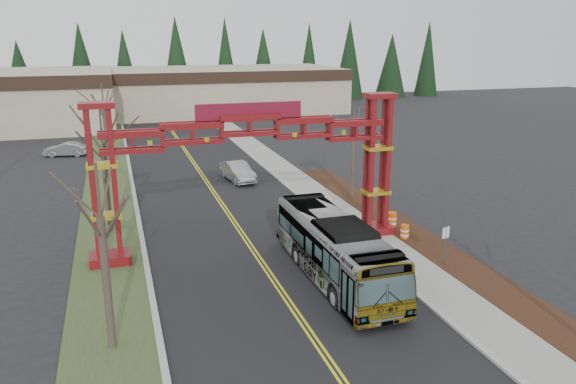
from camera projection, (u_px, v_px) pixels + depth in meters
name	position (u px, v px, depth m)	size (l,w,h in m)	color
road	(228.00, 213.00, 39.76)	(12.00, 110.00, 0.02)	black
lane_line_left	(226.00, 213.00, 39.72)	(0.12, 100.00, 0.01)	yellow
lane_line_right	(230.00, 213.00, 39.79)	(0.12, 100.00, 0.01)	yellow
curb_right	(310.00, 205.00, 41.51)	(0.30, 110.00, 0.15)	#AAAAA5
sidewalk_right	(328.00, 203.00, 41.92)	(2.60, 110.00, 0.14)	gray
landscape_strip	(481.00, 280.00, 28.89)	(2.60, 50.00, 0.12)	black
grass_median	(110.00, 224.00, 37.46)	(4.00, 110.00, 0.08)	#334422
curb_left	(139.00, 221.00, 37.98)	(0.30, 110.00, 0.15)	#AAAAA5
gateway_arch	(250.00, 149.00, 31.71)	(18.20, 1.60, 8.90)	#610C0D
retail_building_east	(221.00, 90.00, 92.19)	(38.00, 20.30, 7.00)	tan
conifer_treeline	(153.00, 68.00, 99.66)	(116.10, 5.60, 13.00)	black
transit_bus	(335.00, 249.00, 28.76)	(2.76, 11.78, 3.28)	#B7BAC0
silver_sedan	(238.00, 172.00, 48.47)	(1.72, 4.92, 1.62)	#A5A8AD
parked_car_far_a	(66.00, 149.00, 58.38)	(1.51, 4.33, 1.43)	gray
bare_tree_median_near	(100.00, 218.00, 21.18)	(3.20, 3.20, 7.70)	#382D26
bare_tree_median_mid	(103.00, 147.00, 34.80)	(3.50, 3.50, 7.84)	#382D26
bare_tree_median_far	(104.00, 108.00, 50.45)	(3.30, 3.30, 8.12)	#382D26
bare_tree_right_far	(354.00, 134.00, 42.30)	(3.05, 3.05, 7.07)	#382D26
street_sign	(445.00, 238.00, 30.31)	(0.50, 0.18, 2.24)	#3F3F44
barrel_south	(405.00, 232.00, 34.52)	(0.53, 0.53, 0.97)	orange
barrel_mid	(392.00, 220.00, 36.57)	(0.59, 0.59, 1.09)	orange
barrel_north	(367.00, 210.00, 38.87)	(0.52, 0.52, 0.96)	orange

